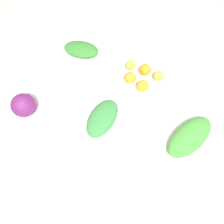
{
  "coord_description": "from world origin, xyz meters",
  "views": [
    {
      "loc": [
        -0.39,
        0.38,
        2.12
      ],
      "look_at": [
        0.0,
        0.0,
        0.8
      ],
      "focal_mm": 35.0,
      "sensor_mm": 36.0,
      "label": 1
    }
  ],
  "objects_px": {
    "cabbage_purple": "(23,105)",
    "orange_0": "(158,76)",
    "greens_bunch_chard": "(81,49)",
    "orange_4": "(130,78)",
    "orange_1": "(143,86)",
    "greens_bunch_beet_tops": "(102,118)",
    "greens_bunch_kale": "(190,137)",
    "orange_3": "(131,65)",
    "orange_2": "(145,70)"
  },
  "relations": [
    {
      "from": "greens_bunch_kale",
      "to": "greens_bunch_beet_tops",
      "type": "height_order",
      "value": "greens_bunch_beet_tops"
    },
    {
      "from": "orange_1",
      "to": "greens_bunch_beet_tops",
      "type": "bearing_deg",
      "value": 86.14
    },
    {
      "from": "greens_bunch_beet_tops",
      "to": "orange_0",
      "type": "distance_m",
      "value": 0.5
    },
    {
      "from": "orange_4",
      "to": "greens_bunch_kale",
      "type": "bearing_deg",
      "value": 176.01
    },
    {
      "from": "orange_4",
      "to": "greens_bunch_beet_tops",
      "type": "bearing_deg",
      "value": 103.32
    },
    {
      "from": "orange_0",
      "to": "orange_1",
      "type": "distance_m",
      "value": 0.14
    },
    {
      "from": "cabbage_purple",
      "to": "orange_4",
      "type": "relative_size",
      "value": 1.9
    },
    {
      "from": "orange_2",
      "to": "greens_bunch_chard",
      "type": "bearing_deg",
      "value": 24.16
    },
    {
      "from": "orange_3",
      "to": "greens_bunch_beet_tops",
      "type": "bearing_deg",
      "value": 110.08
    },
    {
      "from": "cabbage_purple",
      "to": "orange_0",
      "type": "bearing_deg",
      "value": -119.2
    },
    {
      "from": "greens_bunch_kale",
      "to": "orange_4",
      "type": "distance_m",
      "value": 0.55
    },
    {
      "from": "greens_bunch_beet_tops",
      "to": "orange_3",
      "type": "xyz_separation_m",
      "value": [
        0.15,
        -0.42,
        -0.0
      ]
    },
    {
      "from": "greens_bunch_chard",
      "to": "orange_1",
      "type": "height_order",
      "value": "orange_1"
    },
    {
      "from": "greens_bunch_chard",
      "to": "orange_0",
      "type": "xyz_separation_m",
      "value": [
        -0.55,
        -0.23,
        0.0
      ]
    },
    {
      "from": "orange_1",
      "to": "orange_4",
      "type": "xyz_separation_m",
      "value": [
        0.1,
        0.01,
        -0.0
      ]
    },
    {
      "from": "orange_0",
      "to": "orange_3",
      "type": "xyz_separation_m",
      "value": [
        0.2,
        0.07,
        0.0
      ]
    },
    {
      "from": "orange_0",
      "to": "greens_bunch_beet_tops",
      "type": "bearing_deg",
      "value": 84.89
    },
    {
      "from": "orange_4",
      "to": "orange_1",
      "type": "bearing_deg",
      "value": -172.49
    },
    {
      "from": "orange_3",
      "to": "orange_4",
      "type": "bearing_deg",
      "value": 132.16
    },
    {
      "from": "cabbage_purple",
      "to": "greens_bunch_beet_tops",
      "type": "height_order",
      "value": "cabbage_purple"
    },
    {
      "from": "cabbage_purple",
      "to": "greens_bunch_kale",
      "type": "height_order",
      "value": "cabbage_purple"
    },
    {
      "from": "orange_0",
      "to": "orange_3",
      "type": "height_order",
      "value": "orange_3"
    },
    {
      "from": "cabbage_purple",
      "to": "greens_bunch_beet_tops",
      "type": "relative_size",
      "value": 0.54
    },
    {
      "from": "orange_3",
      "to": "orange_2",
      "type": "bearing_deg",
      "value": -157.65
    },
    {
      "from": "orange_2",
      "to": "orange_4",
      "type": "bearing_deg",
      "value": 77.38
    },
    {
      "from": "orange_0",
      "to": "orange_1",
      "type": "relative_size",
      "value": 0.86
    },
    {
      "from": "greens_bunch_chard",
      "to": "orange_1",
      "type": "xyz_separation_m",
      "value": [
        -0.53,
        -0.09,
        0.01
      ]
    },
    {
      "from": "greens_bunch_chard",
      "to": "orange_4",
      "type": "xyz_separation_m",
      "value": [
        -0.42,
        -0.08,
        0.01
      ]
    },
    {
      "from": "orange_4",
      "to": "orange_2",
      "type": "bearing_deg",
      "value": -102.62
    },
    {
      "from": "orange_0",
      "to": "greens_bunch_chard",
      "type": "bearing_deg",
      "value": 22.93
    },
    {
      "from": "orange_2",
      "to": "orange_4",
      "type": "distance_m",
      "value": 0.13
    },
    {
      "from": "greens_bunch_kale",
      "to": "orange_4",
      "type": "height_order",
      "value": "orange_4"
    },
    {
      "from": "orange_1",
      "to": "orange_3",
      "type": "bearing_deg",
      "value": -20.75
    },
    {
      "from": "greens_bunch_kale",
      "to": "orange_0",
      "type": "xyz_separation_m",
      "value": [
        0.42,
        -0.19,
        -0.0
      ]
    },
    {
      "from": "greens_bunch_chard",
      "to": "orange_4",
      "type": "height_order",
      "value": "orange_4"
    },
    {
      "from": "cabbage_purple",
      "to": "orange_0",
      "type": "relative_size",
      "value": 2.18
    },
    {
      "from": "greens_bunch_chard",
      "to": "greens_bunch_kale",
      "type": "bearing_deg",
      "value": -177.61
    },
    {
      "from": "greens_bunch_beet_tops",
      "to": "orange_1",
      "type": "relative_size",
      "value": 3.44
    },
    {
      "from": "greens_bunch_kale",
      "to": "greens_bunch_chard",
      "type": "xyz_separation_m",
      "value": [
        0.97,
        0.04,
        -0.0
      ]
    },
    {
      "from": "orange_4",
      "to": "cabbage_purple",
      "type": "bearing_deg",
      "value": 63.54
    },
    {
      "from": "greens_bunch_chard",
      "to": "greens_bunch_beet_tops",
      "type": "bearing_deg",
      "value": 152.44
    },
    {
      "from": "greens_bunch_kale",
      "to": "orange_1",
      "type": "relative_size",
      "value": 4.27
    },
    {
      "from": "greens_bunch_beet_tops",
      "to": "orange_4",
      "type": "xyz_separation_m",
      "value": [
        0.08,
        -0.34,
        0.0
      ]
    },
    {
      "from": "cabbage_purple",
      "to": "orange_4",
      "type": "xyz_separation_m",
      "value": [
        -0.32,
        -0.65,
        -0.04
      ]
    },
    {
      "from": "greens_bunch_kale",
      "to": "orange_4",
      "type": "bearing_deg",
      "value": -3.99
    },
    {
      "from": "cabbage_purple",
      "to": "greens_bunch_chard",
      "type": "distance_m",
      "value": 0.58
    },
    {
      "from": "greens_bunch_kale",
      "to": "orange_1",
      "type": "xyz_separation_m",
      "value": [
        0.44,
        -0.05,
        0.01
      ]
    },
    {
      "from": "cabbage_purple",
      "to": "orange_2",
      "type": "distance_m",
      "value": 0.85
    },
    {
      "from": "orange_0",
      "to": "orange_4",
      "type": "bearing_deg",
      "value": 50.73
    },
    {
      "from": "orange_0",
      "to": "orange_2",
      "type": "height_order",
      "value": "orange_2"
    }
  ]
}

